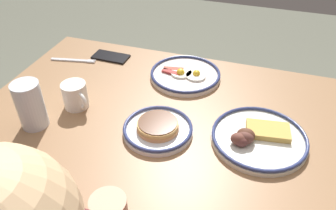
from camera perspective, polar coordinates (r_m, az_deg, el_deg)
The scene contains 8 objects.
dining_table at distance 1.13m, azimuth 0.29°, elevation -4.82°, with size 1.23×0.79×0.74m.
plate_near_main at distance 1.25m, azimuth 2.93°, elevation 5.15°, with size 0.26×0.26×0.04m.
plate_center_pancakes at distance 1.01m, azimuth 14.85°, elevation -5.31°, with size 0.28×0.28×0.05m.
plate_far_companion at distance 1.01m, azimuth -1.72°, elevation -3.91°, with size 0.21×0.21×0.04m.
coffee_mug at distance 1.13m, azimuth -15.30°, elevation 1.58°, with size 0.10×0.08×0.09m.
drinking_glass at distance 1.08m, azimuth -22.07°, elevation -0.33°, with size 0.08×0.08×0.15m.
cell_phone at distance 1.40m, azimuth -9.60°, elevation 8.00°, with size 0.14×0.07×0.01m, color black.
fork_near at distance 1.41m, azimuth -15.62°, elevation 7.26°, with size 0.18×0.05×0.01m.
Camera 1 is at (-0.25, 0.80, 1.41)m, focal length 36.25 mm.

